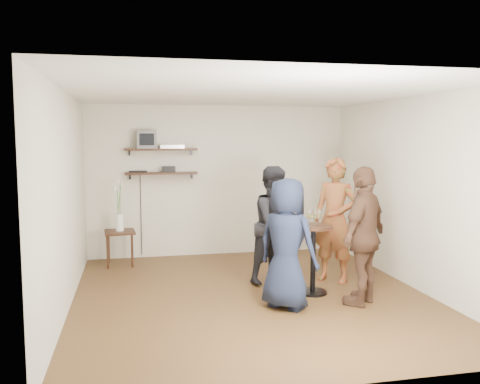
# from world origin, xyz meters

# --- Properties ---
(room) EXTENTS (4.58, 5.08, 2.68)m
(room) POSITION_xyz_m (0.00, 0.00, 1.30)
(room) COLOR #402914
(room) RESTS_ON ground
(shelf_upper) EXTENTS (1.20, 0.25, 0.04)m
(shelf_upper) POSITION_xyz_m (-1.00, 2.38, 1.85)
(shelf_upper) COLOR black
(shelf_upper) RESTS_ON room
(shelf_lower) EXTENTS (1.20, 0.25, 0.04)m
(shelf_lower) POSITION_xyz_m (-1.00, 2.38, 1.45)
(shelf_lower) COLOR black
(shelf_lower) RESTS_ON room
(crt_monitor) EXTENTS (0.32, 0.30, 0.30)m
(crt_monitor) POSITION_xyz_m (-1.24, 2.38, 2.02)
(crt_monitor) COLOR #59595B
(crt_monitor) RESTS_ON shelf_upper
(dvd_deck) EXTENTS (0.40, 0.24, 0.06)m
(dvd_deck) POSITION_xyz_m (-0.82, 2.38, 1.90)
(dvd_deck) COLOR silver
(dvd_deck) RESTS_ON shelf_upper
(radio) EXTENTS (0.22, 0.10, 0.10)m
(radio) POSITION_xyz_m (-0.88, 2.38, 1.52)
(radio) COLOR black
(radio) RESTS_ON shelf_lower
(power_strip) EXTENTS (0.30, 0.05, 0.03)m
(power_strip) POSITION_xyz_m (-1.38, 2.42, 1.48)
(power_strip) COLOR black
(power_strip) RESTS_ON shelf_lower
(side_table) EXTENTS (0.50, 0.50, 0.56)m
(side_table) POSITION_xyz_m (-1.70, 2.00, 0.47)
(side_table) COLOR black
(side_table) RESTS_ON room
(vase_lilies) EXTENTS (0.18, 0.19, 0.88)m
(vase_lilies) POSITION_xyz_m (-1.70, 2.00, 0.84)
(vase_lilies) COLOR white
(vase_lilies) RESTS_ON side_table
(drinks_table) EXTENTS (0.50, 0.50, 0.91)m
(drinks_table) POSITION_xyz_m (0.82, -0.05, 0.58)
(drinks_table) COLOR black
(drinks_table) RESTS_ON room
(wine_glass_fl) EXTENTS (0.07, 0.07, 0.21)m
(wine_glass_fl) POSITION_xyz_m (0.75, -0.08, 1.05)
(wine_glass_fl) COLOR silver
(wine_glass_fl) RESTS_ON drinks_table
(wine_glass_fr) EXTENTS (0.07, 0.07, 0.21)m
(wine_glass_fr) POSITION_xyz_m (0.87, -0.08, 1.05)
(wine_glass_fr) COLOR silver
(wine_glass_fr) RESTS_ON drinks_table
(wine_glass_bl) EXTENTS (0.06, 0.06, 0.19)m
(wine_glass_bl) POSITION_xyz_m (0.78, 0.03, 1.04)
(wine_glass_bl) COLOR silver
(wine_glass_bl) RESTS_ON drinks_table
(wine_glass_br) EXTENTS (0.06, 0.06, 0.19)m
(wine_glass_br) POSITION_xyz_m (0.84, -0.04, 1.04)
(wine_glass_br) COLOR silver
(wine_glass_br) RESTS_ON drinks_table
(person_plaid) EXTENTS (0.75, 0.76, 1.77)m
(person_plaid) POSITION_xyz_m (1.32, 0.44, 0.88)
(person_plaid) COLOR red
(person_plaid) RESTS_ON room
(person_dark) EXTENTS (1.00, 0.93, 1.65)m
(person_dark) POSITION_xyz_m (0.49, 0.57, 0.83)
(person_dark) COLOR black
(person_dark) RESTS_ON room
(person_navy) EXTENTS (0.89, 0.90, 1.57)m
(person_navy) POSITION_xyz_m (0.31, -0.52, 0.78)
(person_navy) COLOR #151C30
(person_navy) RESTS_ON room
(person_brown) EXTENTS (1.03, 0.96, 1.70)m
(person_brown) POSITION_xyz_m (1.27, -0.58, 0.85)
(person_brown) COLOR #462C1E
(person_brown) RESTS_ON room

